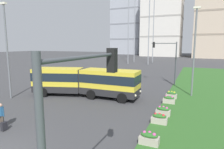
% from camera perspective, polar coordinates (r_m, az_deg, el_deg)
% --- Properties ---
extents(articulated_bus, '(11.99, 4.41, 3.00)m').
position_cam_1_polar(articulated_bus, '(21.11, -7.94, -2.03)').
color(articulated_bus, yellow).
rests_on(articulated_bus, ground).
extents(car_silver_hatch, '(4.52, 2.28, 1.58)m').
position_cam_1_polar(car_silver_hatch, '(28.63, -8.94, -1.02)').
color(car_silver_hatch, '#B7BABF').
rests_on(car_silver_hatch, ground).
extents(pedestrian_crossing, '(0.58, 0.36, 1.74)m').
position_cam_1_polar(pedestrian_crossing, '(15.11, -30.05, -10.13)').
color(pedestrian_crossing, '#4C4238').
rests_on(pedestrian_crossing, ground).
extents(rolling_suitcase, '(0.25, 0.37, 0.97)m').
position_cam_1_polar(rolling_suitcase, '(14.88, -29.42, -13.19)').
color(rolling_suitcase, '#232328').
rests_on(rolling_suitcase, ground).
extents(flower_planter_1, '(1.10, 0.56, 0.74)m').
position_cam_1_polar(flower_planter_1, '(11.52, 10.99, -18.06)').
color(flower_planter_1, '#B7AD9E').
rests_on(flower_planter_1, grass_median).
extents(flower_planter_2, '(1.10, 0.56, 0.74)m').
position_cam_1_polar(flower_planter_2, '(14.37, 13.86, -12.57)').
color(flower_planter_2, '#B7AD9E').
rests_on(flower_planter_2, grass_median).
extents(flower_planter_3, '(1.10, 0.56, 0.74)m').
position_cam_1_polar(flower_planter_3, '(15.94, 14.94, -10.43)').
color(flower_planter_3, '#B7AD9E').
rests_on(flower_planter_3, grass_median).
extents(flower_planter_4, '(1.10, 0.56, 0.74)m').
position_cam_1_polar(flower_planter_4, '(19.26, 16.57, -7.14)').
color(flower_planter_4, '#B7AD9E').
rests_on(flower_planter_4, grass_median).
extents(flower_planter_5, '(1.10, 0.56, 0.74)m').
position_cam_1_polar(flower_planter_5, '(21.09, 17.23, -5.78)').
color(flower_planter_5, '#B7AD9E').
rests_on(flower_planter_5, grass_median).
extents(traffic_light_far_right, '(3.46, 0.28, 5.99)m').
position_cam_1_polar(traffic_light_far_right, '(27.79, 16.22, 5.39)').
color(traffic_light_far_right, '#474C51').
rests_on(traffic_light_far_right, ground).
extents(traffic_light_near_right, '(0.28, 3.66, 5.50)m').
position_cam_1_polar(traffic_light_near_right, '(4.87, -9.95, -12.94)').
color(traffic_light_near_right, '#474C51').
rests_on(traffic_light_near_right, ground).
extents(streetlight_left, '(0.70, 0.28, 9.74)m').
position_cam_1_polar(streetlight_left, '(22.45, -28.73, 7.03)').
color(streetlight_left, slate).
rests_on(streetlight_left, ground).
extents(streetlight_median, '(0.70, 0.28, 9.47)m').
position_cam_1_polar(streetlight_median, '(22.20, 23.27, 7.04)').
color(streetlight_median, slate).
rests_on(streetlight_median, ground).
extents(apartment_tower_west, '(17.07, 18.54, 42.86)m').
position_cam_1_polar(apartment_tower_west, '(122.38, 5.00, 16.26)').
color(apartment_tower_west, '#9EA3AD').
rests_on(apartment_tower_west, ground).
extents(apartment_tower_westcentre, '(18.59, 17.84, 36.56)m').
position_cam_1_polar(apartment_tower_westcentre, '(102.50, 14.82, 15.68)').
color(apartment_tower_westcentre, silver).
rests_on(apartment_tower_westcentre, ground).
extents(apartment_tower_centre, '(20.56, 16.70, 37.55)m').
position_cam_1_polar(apartment_tower_centre, '(96.45, 29.58, 15.59)').
color(apartment_tower_centre, '#C6B299').
rests_on(apartment_tower_centre, ground).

